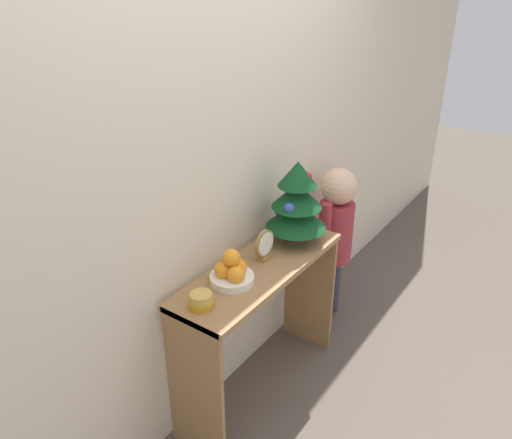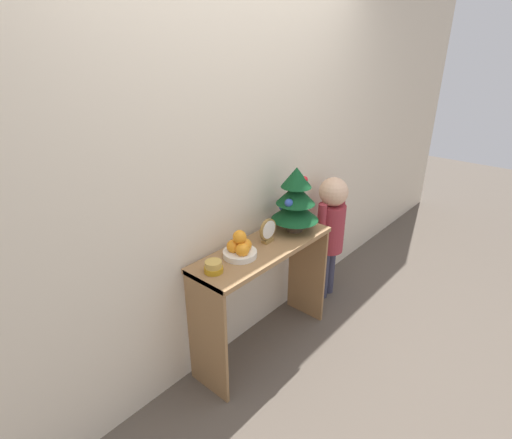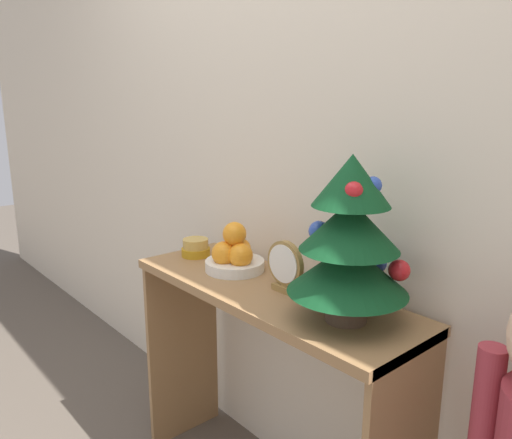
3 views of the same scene
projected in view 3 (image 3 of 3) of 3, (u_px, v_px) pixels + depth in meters
name	position (u px, v px, depth m)	size (l,w,h in m)	color
back_wall	(319.00, 135.00, 1.59)	(7.00, 0.05, 2.50)	beige
console_table	(267.00, 345.00, 1.61)	(1.03, 0.35, 0.79)	olive
mini_tree	(350.00, 239.00, 1.27)	(0.32, 0.32, 0.44)	#4C3828
fruit_bowl	(235.00, 255.00, 1.70)	(0.20, 0.20, 0.17)	silver
singing_bowl	(196.00, 248.00, 1.87)	(0.11, 0.11, 0.07)	#B78419
desk_clock	(285.00, 267.00, 1.51)	(0.14, 0.04, 0.16)	olive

